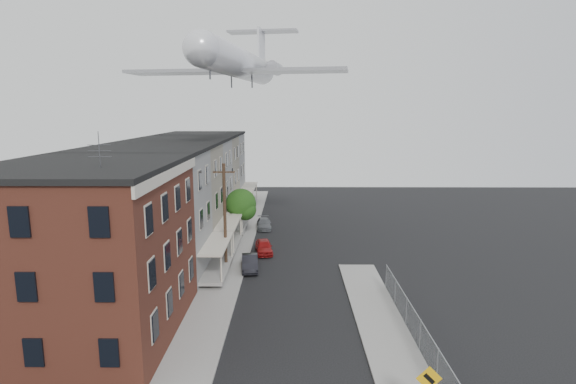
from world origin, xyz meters
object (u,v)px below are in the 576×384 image
car_far (264,224)px  utility_pole (225,216)px  car_mid (250,263)px  car_near (264,247)px  airplane (241,63)px  street_tree (242,205)px

car_far → utility_pole: bearing=-105.4°
car_mid → car_near: bearing=72.7°
car_near → car_mid: bearing=-109.3°
utility_pole → airplane: (0.32, 10.89, 13.24)m
utility_pole → car_near: bearing=57.3°
car_near → car_mid: car_near is taller
car_near → car_far: 9.08m
airplane → car_near: bearing=-68.0°
car_mid → airplane: 20.50m
utility_pole → car_near: 6.72m
car_near → airplane: bearing=104.1°
car_near → car_mid: 4.59m
car_near → airplane: size_ratio=0.15×
car_near → car_far: size_ratio=0.96×
car_near → airplane: (-2.58, 6.38, 17.28)m
utility_pole → car_far: size_ratio=2.33×
utility_pole → car_mid: 4.52m
car_near → street_tree: bearing=107.5°
street_tree → airplane: bearing=90.3°
airplane → car_mid: bearing=-81.2°
car_mid → utility_pole: bearing=174.4°
car_near → car_far: bearing=85.5°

